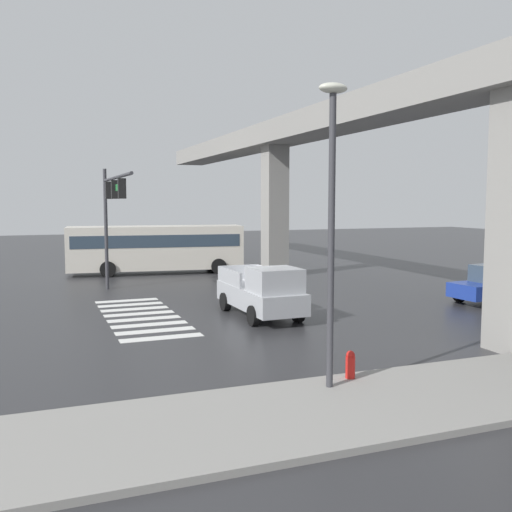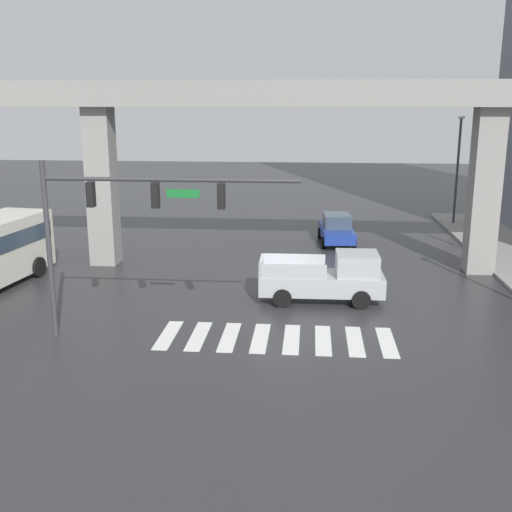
{
  "view_description": "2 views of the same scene",
  "coord_description": "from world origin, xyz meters",
  "px_view_note": "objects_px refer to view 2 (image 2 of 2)",
  "views": [
    {
      "loc": [
        22.56,
        -9.14,
        4.56
      ],
      "look_at": [
        -0.29,
        -0.3,
        2.21
      ],
      "focal_mm": 40.32,
      "sensor_mm": 36.0,
      "label": 1
    },
    {
      "loc": [
        1.1,
        -25.47,
        8.07
      ],
      "look_at": [
        -1.21,
        0.35,
        1.57
      ],
      "focal_mm": 43.12,
      "sensor_mm": 36.0,
      "label": 2
    }
  ],
  "objects_px": {
    "sedan_blue": "(337,229)",
    "traffic_signal_mast": "(123,211)",
    "street_lamp_mid_block": "(500,173)",
    "pickup_truck": "(329,278)",
    "street_lamp_far_north": "(458,157)"
  },
  "relations": [
    {
      "from": "sedan_blue",
      "to": "traffic_signal_mast",
      "type": "xyz_separation_m",
      "value": [
        -7.82,
        -15.86,
        3.7
      ]
    },
    {
      "from": "street_lamp_mid_block",
      "to": "traffic_signal_mast",
      "type": "bearing_deg",
      "value": -141.52
    },
    {
      "from": "traffic_signal_mast",
      "to": "sedan_blue",
      "type": "bearing_deg",
      "value": 63.75
    },
    {
      "from": "pickup_truck",
      "to": "sedan_blue",
      "type": "distance_m",
      "value": 11.07
    },
    {
      "from": "pickup_truck",
      "to": "street_lamp_mid_block",
      "type": "xyz_separation_m",
      "value": [
        8.83,
        7.82,
        3.57
      ]
    },
    {
      "from": "pickup_truck",
      "to": "street_lamp_mid_block",
      "type": "height_order",
      "value": "street_lamp_mid_block"
    },
    {
      "from": "sedan_blue",
      "to": "traffic_signal_mast",
      "type": "bearing_deg",
      "value": -116.25
    },
    {
      "from": "pickup_truck",
      "to": "sedan_blue",
      "type": "xyz_separation_m",
      "value": [
        0.75,
        11.04,
        -0.14
      ]
    },
    {
      "from": "street_lamp_far_north",
      "to": "pickup_truck",
      "type": "bearing_deg",
      "value": -117.18
    },
    {
      "from": "street_lamp_far_north",
      "to": "street_lamp_mid_block",
      "type": "bearing_deg",
      "value": -90.0
    },
    {
      "from": "traffic_signal_mast",
      "to": "street_lamp_far_north",
      "type": "xyz_separation_m",
      "value": [
        15.89,
        22.0,
        0.01
      ]
    },
    {
      "from": "traffic_signal_mast",
      "to": "street_lamp_far_north",
      "type": "bearing_deg",
      "value": 54.16
    },
    {
      "from": "pickup_truck",
      "to": "street_lamp_far_north",
      "type": "relative_size",
      "value": 0.71
    },
    {
      "from": "pickup_truck",
      "to": "street_lamp_mid_block",
      "type": "relative_size",
      "value": 0.71
    },
    {
      "from": "street_lamp_mid_block",
      "to": "street_lamp_far_north",
      "type": "xyz_separation_m",
      "value": [
        0.0,
        9.37,
        0.0
      ]
    }
  ]
}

